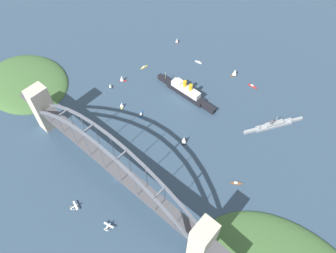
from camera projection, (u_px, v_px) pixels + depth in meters
The scene contains 18 objects.
ground_plane at pixel (115, 180), 310.36m from camera, with size 1400.00×1400.00×0.00m, color #2D4256.
harbor_arch_bridge at pixel (111, 164), 286.27m from camera, with size 273.33×19.29×69.75m.
headland_west_shore at pixel (25, 83), 392.58m from camera, with size 117.35×95.29×17.29m.
ocean_liner at pixel (186, 91), 375.04m from camera, with size 87.75×10.95×21.45m.
naval_cruiser at pixel (273, 125), 348.78m from camera, with size 41.23×62.68×16.29m.
seaplane_taxiing_near_bridge at pixel (75, 207), 291.02m from camera, with size 9.99×8.62×4.81m.
seaplane_second_in_formation at pixel (108, 226), 279.41m from camera, with size 10.13×8.67×5.04m.
small_boat_0 at pixel (184, 140), 333.29m from camera, with size 7.18×9.33×11.30m.
small_boat_1 at pixel (110, 86), 385.21m from camera, with size 5.96×4.57×6.63m.
small_boat_2 at pixel (235, 72), 397.09m from camera, with size 7.20×9.99×10.75m.
small_boat_3 at pixel (236, 183), 307.18m from camera, with size 10.11×7.90×2.04m.
small_boat_4 at pixel (252, 86), 388.17m from camera, with size 12.05×2.23×2.10m.
small_boat_5 at pixel (122, 78), 390.94m from camera, with size 7.99×7.37×10.30m.
small_boat_6 at pixel (199, 62), 415.22m from camera, with size 10.00×2.63×2.07m.
small_boat_7 at pixel (141, 114), 360.54m from camera, with size 7.16×10.11×2.10m.
small_boat_8 at pixel (177, 40), 438.42m from camera, with size 4.57×6.86×7.95m.
small_boat_9 at pixel (122, 105), 365.80m from camera, with size 6.80×7.73×7.49m.
small_boat_10 at pixel (144, 67), 409.17m from camera, with size 3.58×10.49×2.25m.
Camera 1 is at (136.02, -76.07, 278.52)m, focal length 33.46 mm.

